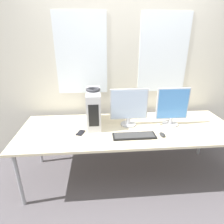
{
  "coord_description": "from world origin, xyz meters",
  "views": [
    {
      "loc": [
        -0.36,
        -1.54,
        1.74
      ],
      "look_at": [
        -0.2,
        0.46,
        0.92
      ],
      "focal_mm": 30.0,
      "sensor_mm": 36.0,
      "label": 1
    }
  ],
  "objects_px": {
    "headphones": "(93,89)",
    "monitor_main": "(129,107)",
    "pc_tower": "(94,108)",
    "monitor_right_near": "(172,107)",
    "mouse": "(162,135)",
    "keyboard": "(134,136)",
    "cell_phone": "(81,133)"
  },
  "relations": [
    {
      "from": "monitor_main",
      "to": "monitor_right_near",
      "type": "height_order",
      "value": "monitor_right_near"
    },
    {
      "from": "pc_tower",
      "to": "monitor_main",
      "type": "bearing_deg",
      "value": -8.64
    },
    {
      "from": "monitor_right_near",
      "to": "mouse",
      "type": "height_order",
      "value": "monitor_right_near"
    },
    {
      "from": "keyboard",
      "to": "cell_phone",
      "type": "distance_m",
      "value": 0.61
    },
    {
      "from": "headphones",
      "to": "monitor_main",
      "type": "relative_size",
      "value": 0.37
    },
    {
      "from": "headphones",
      "to": "monitor_right_near",
      "type": "bearing_deg",
      "value": -6.16
    },
    {
      "from": "monitor_main",
      "to": "keyboard",
      "type": "distance_m",
      "value": 0.38
    },
    {
      "from": "mouse",
      "to": "monitor_right_near",
      "type": "bearing_deg",
      "value": 54.48
    },
    {
      "from": "headphones",
      "to": "cell_phone",
      "type": "height_order",
      "value": "headphones"
    },
    {
      "from": "keyboard",
      "to": "cell_phone",
      "type": "height_order",
      "value": "keyboard"
    },
    {
      "from": "monitor_main",
      "to": "keyboard",
      "type": "xyz_separation_m",
      "value": [
        0.02,
        -0.3,
        -0.23
      ]
    },
    {
      "from": "pc_tower",
      "to": "headphones",
      "type": "bearing_deg",
      "value": 90.0
    },
    {
      "from": "monitor_main",
      "to": "mouse",
      "type": "height_order",
      "value": "monitor_main"
    },
    {
      "from": "pc_tower",
      "to": "monitor_main",
      "type": "height_order",
      "value": "monitor_main"
    },
    {
      "from": "mouse",
      "to": "monitor_main",
      "type": "bearing_deg",
      "value": 137.3
    },
    {
      "from": "pc_tower",
      "to": "cell_phone",
      "type": "relative_size",
      "value": 3.46
    },
    {
      "from": "headphones",
      "to": "cell_phone",
      "type": "relative_size",
      "value": 1.2
    },
    {
      "from": "keyboard",
      "to": "monitor_right_near",
      "type": "bearing_deg",
      "value": 27.48
    },
    {
      "from": "monitor_main",
      "to": "pc_tower",
      "type": "bearing_deg",
      "value": 171.36
    },
    {
      "from": "headphones",
      "to": "mouse",
      "type": "relative_size",
      "value": 1.63
    },
    {
      "from": "pc_tower",
      "to": "keyboard",
      "type": "xyz_separation_m",
      "value": [
        0.44,
        -0.37,
        -0.2
      ]
    },
    {
      "from": "pc_tower",
      "to": "mouse",
      "type": "distance_m",
      "value": 0.86
    },
    {
      "from": "headphones",
      "to": "monitor_main",
      "type": "distance_m",
      "value": 0.47
    },
    {
      "from": "headphones",
      "to": "monitor_main",
      "type": "xyz_separation_m",
      "value": [
        0.42,
        -0.07,
        -0.21
      ]
    },
    {
      "from": "monitor_main",
      "to": "monitor_right_near",
      "type": "relative_size",
      "value": 0.98
    },
    {
      "from": "monitor_main",
      "to": "cell_phone",
      "type": "bearing_deg",
      "value": -163.63
    },
    {
      "from": "headphones",
      "to": "keyboard",
      "type": "height_order",
      "value": "headphones"
    },
    {
      "from": "mouse",
      "to": "headphones",
      "type": "bearing_deg",
      "value": 153.79
    },
    {
      "from": "monitor_right_near",
      "to": "mouse",
      "type": "relative_size",
      "value": 4.5
    },
    {
      "from": "pc_tower",
      "to": "cell_phone",
      "type": "bearing_deg",
      "value": -123.77
    },
    {
      "from": "monitor_right_near",
      "to": "mouse",
      "type": "bearing_deg",
      "value": -125.52
    },
    {
      "from": "monitor_main",
      "to": "mouse",
      "type": "bearing_deg",
      "value": -42.7
    }
  ]
}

